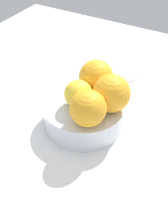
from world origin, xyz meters
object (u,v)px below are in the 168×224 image
(orange_in_bowl_0, at_px, (78,94))
(side_plate, at_px, (115,67))
(fruit_bowl, at_px, (84,114))
(orange_in_bowl_1, at_px, (94,77))
(orange_in_bowl_2, at_px, (88,108))
(orange_in_bowl_3, at_px, (111,93))

(orange_in_bowl_0, height_order, side_plate, orange_in_bowl_0)
(fruit_bowl, bearing_deg, orange_in_bowl_1, -84.91)
(orange_in_bowl_0, bearing_deg, orange_in_bowl_2, 139.22)
(fruit_bowl, relative_size, orange_in_bowl_3, 2.24)
(orange_in_bowl_1, distance_m, side_plate, 0.22)
(fruit_bowl, bearing_deg, orange_in_bowl_2, 127.20)
(orange_in_bowl_0, bearing_deg, side_plate, -83.95)
(orange_in_bowl_3, bearing_deg, orange_in_bowl_1, -32.61)
(side_plate, bearing_deg, orange_in_bowl_3, 111.48)
(orange_in_bowl_1, height_order, side_plate, orange_in_bowl_1)
(orange_in_bowl_2, bearing_deg, side_plate, -76.41)
(orange_in_bowl_0, bearing_deg, orange_in_bowl_1, -93.94)
(orange_in_bowl_0, relative_size, orange_in_bowl_2, 0.81)
(orange_in_bowl_3, height_order, side_plate, orange_in_bowl_3)
(orange_in_bowl_1, bearing_deg, fruit_bowl, 95.09)
(orange_in_bowl_1, xyz_separation_m, side_plate, (0.03, -0.20, -0.09))
(orange_in_bowl_0, relative_size, side_plate, 0.37)
(orange_in_bowl_2, xyz_separation_m, side_plate, (0.07, -0.30, -0.09))
(orange_in_bowl_1, bearing_deg, orange_in_bowl_2, 111.60)
(orange_in_bowl_1, relative_size, orange_in_bowl_2, 1.04)
(fruit_bowl, height_order, side_plate, fruit_bowl)
(orange_in_bowl_0, xyz_separation_m, side_plate, (0.03, -0.26, -0.08))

